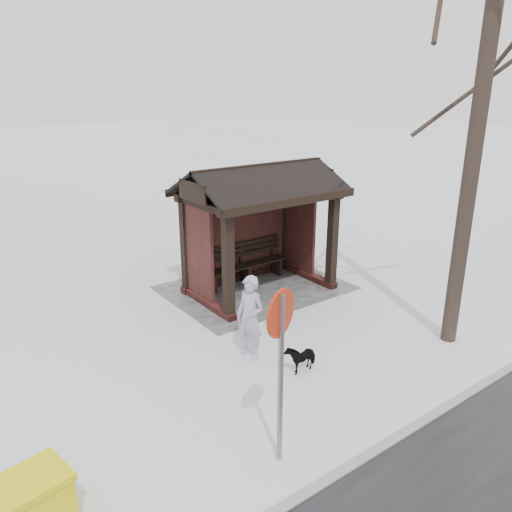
# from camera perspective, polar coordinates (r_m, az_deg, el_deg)

# --- Properties ---
(ground) EXTENTS (120.00, 120.00, 0.00)m
(ground) POSITION_cam_1_polar(r_m,az_deg,el_deg) (12.25, 0.46, -3.95)
(ground) COLOR white
(ground) RESTS_ON ground
(kerb) EXTENTS (120.00, 0.15, 0.06)m
(kerb) POSITION_cam_1_polar(r_m,az_deg,el_deg) (9.00, 22.74, -14.56)
(kerb) COLOR gray
(kerb) RESTS_ON ground
(trampled_patch) EXTENTS (4.20, 3.20, 0.02)m
(trampled_patch) POSITION_cam_1_polar(r_m,az_deg,el_deg) (12.39, -0.10, -3.63)
(trampled_patch) COLOR gray
(trampled_patch) RESTS_ON ground
(bus_shelter) EXTENTS (3.60, 2.40, 3.09)m
(bus_shelter) POSITION_cam_1_polar(r_m,az_deg,el_deg) (11.71, 0.01, 6.11)
(bus_shelter) COLOR #3D1816
(bus_shelter) RESTS_ON ground
(pedestrian) EXTENTS (0.51, 0.65, 1.58)m
(pedestrian) POSITION_cam_1_polar(r_m,az_deg,el_deg) (9.06, -0.69, -7.05)
(pedestrian) COLOR #AEA0BC
(pedestrian) RESTS_ON ground
(dog) EXTENTS (0.61, 0.31, 0.50)m
(dog) POSITION_cam_1_polar(r_m,az_deg,el_deg) (8.94, 5.13, -11.39)
(dog) COLOR black
(dog) RESTS_ON ground
(grit_bin) EXTENTS (1.02, 0.79, 0.71)m
(grit_bin) POSITION_cam_1_polar(r_m,az_deg,el_deg) (6.63, -24.66, -24.63)
(grit_bin) COLOR yellow
(grit_bin) RESTS_ON ground
(road_sign) EXTENTS (0.60, 0.25, 2.45)m
(road_sign) POSITION_cam_1_polar(r_m,az_deg,el_deg) (6.24, 2.80, -9.75)
(road_sign) COLOR slate
(road_sign) RESTS_ON ground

